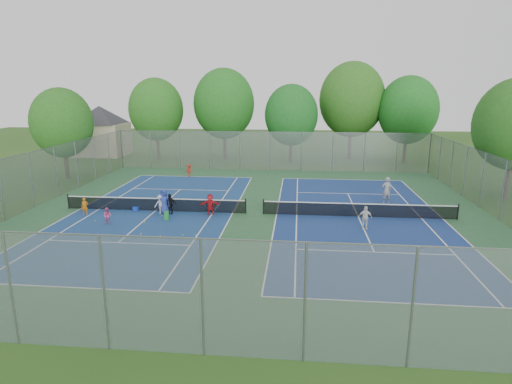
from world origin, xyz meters
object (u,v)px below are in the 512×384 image
ball_crate (136,209)px  ball_hopper (167,216)px  net_left (155,205)px  net_right (359,210)px  instructor (386,190)px

ball_crate → ball_hopper: size_ratio=0.60×
ball_crate → net_left: bearing=3.5°
net_right → net_left: bearing=180.0°
ball_crate → instructor: 18.28m
net_left → net_right: size_ratio=1.00×
net_left → ball_crate: size_ratio=37.73×
net_right → instructor: (2.50, 3.72, 0.55)m
ball_crate → ball_hopper: ball_hopper is taller
net_right → ball_crate: size_ratio=37.73×
net_right → instructor: size_ratio=6.41×
net_left → ball_hopper: (1.41, -1.95, -0.17)m
net_right → ball_hopper: net_right is taller
net_right → ball_crate: bearing=-179.7°
net_left → ball_crate: 1.41m
ball_hopper → instructor: (15.08, 5.67, 0.72)m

